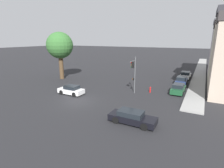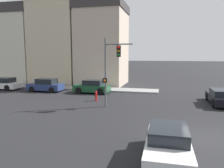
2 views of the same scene
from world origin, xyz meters
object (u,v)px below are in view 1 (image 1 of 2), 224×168
(crossing_car_1, at_px, (71,90))
(fire_hydrant, at_px, (150,90))
(parked_car_0, at_px, (178,89))
(parked_car_1, at_px, (181,81))
(parked_car_2, at_px, (185,75))
(traffic_signal, at_px, (134,71))
(crossing_car_0, at_px, (132,117))
(street_tree, at_px, (60,46))

(crossing_car_1, bearing_deg, fire_hydrant, -148.56)
(crossing_car_1, distance_m, parked_car_0, 16.34)
(fire_hydrant, bearing_deg, crossing_car_1, -148.09)
(parked_car_1, xyz_separation_m, parked_car_2, (0.10, 5.88, -0.01))
(crossing_car_1, bearing_deg, parked_car_1, -135.78)
(traffic_signal, xyz_separation_m, crossing_car_1, (-8.20, -4.41, -2.93))
(crossing_car_0, bearing_deg, crossing_car_1, 158.71)
(crossing_car_1, relative_size, fire_hydrant, 4.25)
(traffic_signal, relative_size, parked_car_0, 1.39)
(parked_car_0, distance_m, fire_hydrant, 4.27)
(crossing_car_0, xyz_separation_m, fire_hydrant, (-1.27, 10.86, -0.15))
(parked_car_1, xyz_separation_m, fire_hydrant, (-3.67, -7.40, -0.22))
(parked_car_1, bearing_deg, parked_car_0, -177.94)
(crossing_car_1, bearing_deg, crossing_car_0, 158.42)
(parked_car_0, height_order, parked_car_2, parked_car_0)
(crossing_car_0, distance_m, fire_hydrant, 10.94)
(street_tree, height_order, parked_car_2, street_tree)
(traffic_signal, distance_m, crossing_car_1, 9.76)
(traffic_signal, bearing_deg, parked_car_2, -112.75)
(crossing_car_0, relative_size, parked_car_2, 1.08)
(street_tree, height_order, parked_car_0, street_tree)
(street_tree, xyz_separation_m, parked_car_2, (22.86, 12.35, -6.05))
(street_tree, bearing_deg, parked_car_2, 28.39)
(crossing_car_0, bearing_deg, parked_car_1, 82.34)
(traffic_signal, bearing_deg, street_tree, -11.55)
(crossing_car_0, relative_size, crossing_car_1, 1.20)
(parked_car_1, bearing_deg, traffic_signal, 148.35)
(street_tree, distance_m, parked_car_1, 24.42)
(traffic_signal, bearing_deg, parked_car_1, -123.27)
(parked_car_1, distance_m, parked_car_2, 5.88)
(traffic_signal, bearing_deg, fire_hydrant, -138.01)
(crossing_car_1, height_order, fire_hydrant, crossing_car_1)
(traffic_signal, xyz_separation_m, parked_car_2, (5.85, 15.27, -2.88))
(traffic_signal, height_order, parked_car_2, traffic_signal)
(parked_car_2, bearing_deg, fire_hydrant, 165.86)
(street_tree, relative_size, parked_car_0, 2.37)
(parked_car_1, bearing_deg, crossing_car_0, 172.34)
(parked_car_1, bearing_deg, parked_car_2, -1.12)
(street_tree, relative_size, parked_car_1, 2.35)
(parked_car_0, relative_size, fire_hydrant, 4.36)
(crossing_car_0, distance_m, parked_car_2, 24.27)
(parked_car_1, height_order, parked_car_2, parked_car_1)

